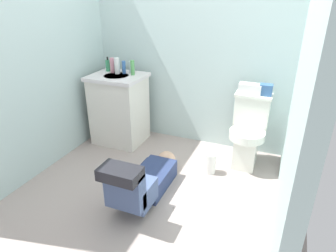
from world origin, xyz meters
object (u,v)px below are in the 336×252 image
faucet (123,68)px  bottle_white (117,66)px  toiletry_bag (266,90)px  bottle_blue (124,67)px  bottle_clear (131,67)px  tissue_box (250,89)px  bottle_green (133,68)px  vanity_cabinet (119,108)px  person_plumber (143,180)px  bottle_pink (112,65)px  paper_towel_roll (210,163)px  toilet (248,132)px  soap_dispenser (108,65)px

faucet → bottle_white: 0.10m
toiletry_bag → bottle_blue: (-1.56, -0.04, 0.09)m
toiletry_bag → bottle_clear: bearing=179.7°
tissue_box → toiletry_bag: size_ratio=1.77×
bottle_green → bottle_clear: bearing=130.3°
bottle_white → toiletry_bag: bearing=2.4°
bottle_clear → toiletry_bag: bearing=-0.3°
vanity_cabinet → faucet: 0.47m
tissue_box → toiletry_bag: bearing=0.0°
bottle_white → person_plumber: bearing=-50.4°
bottle_pink → toiletry_bag: bearing=1.4°
bottle_white → bottle_blue: (0.07, 0.03, -0.02)m
bottle_clear → bottle_blue: bearing=-148.5°
paper_towel_roll → person_plumber: bearing=-125.9°
bottle_clear → toilet: bearing=-4.1°
person_plumber → bottle_pink: (-0.87, 0.98, 0.73)m
vanity_cabinet → bottle_green: bottle_green is taller
bottle_pink → bottle_clear: size_ratio=1.20×
vanity_cabinet → bottle_blue: (0.04, 0.09, 0.47)m
toilet → bottle_pink: bottle_pink is taller
bottle_clear → paper_towel_roll: bearing=-21.0°
faucet → bottle_clear: size_ratio=0.71×
bottle_white → paper_towel_roll: bearing=-15.5°
faucet → toiletry_bag: 1.61m
soap_dispenser → bottle_green: bearing=-7.7°
bottle_white → bottle_clear: (0.14, 0.08, -0.02)m
faucet → bottle_green: bottle_green is taller
toilet → tissue_box: 0.44m
toiletry_bag → bottle_clear: (-1.49, 0.01, 0.09)m
tissue_box → bottle_pink: size_ratio=1.31×
tissue_box → bottle_blue: (-1.41, -0.04, 0.09)m
toiletry_bag → bottle_pink: bottle_pink is taller
bottle_blue → paper_towel_roll: (1.16, -0.37, -0.78)m
faucet → bottle_white: bottle_white is taller
person_plumber → bottle_clear: size_ratio=7.60×
person_plumber → bottle_green: bearing=121.6°
bottle_pink → bottle_clear: 0.22m
toilet → bottle_green: 1.44m
vanity_cabinet → bottle_pink: (-0.11, 0.08, 0.48)m
vanity_cabinet → paper_towel_roll: 1.27m
toilet → bottle_blue: 1.55m
toilet → bottle_blue: bottle_blue is taller
faucet → toilet: bearing=-4.0°
toilet → faucet: size_ratio=7.50×
bottle_pink → paper_towel_roll: (1.31, -0.37, -0.80)m
person_plumber → tissue_box: (0.70, 1.02, 0.62)m
vanity_cabinet → bottle_white: 0.49m
soap_dispenser → bottle_blue: bearing=-7.3°
bottle_green → paper_towel_roll: (1.04, -0.36, -0.80)m
bottle_white → bottle_clear: size_ratio=1.28×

